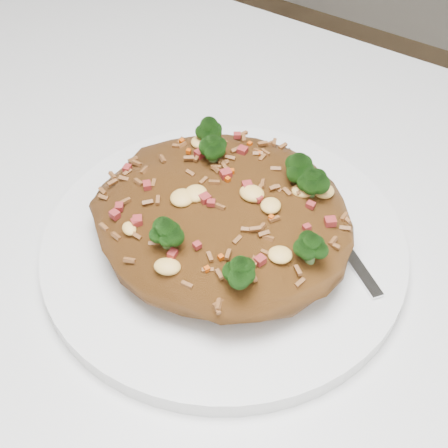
{
  "coord_description": "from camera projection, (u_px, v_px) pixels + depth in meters",
  "views": [
    {
      "loc": [
        0.14,
        -0.19,
        1.1
      ],
      "look_at": [
        -0.03,
        0.07,
        0.78
      ],
      "focal_mm": 50.0,
      "sensor_mm": 36.0,
      "label": 1
    }
  ],
  "objects": [
    {
      "name": "dining_table",
      "position": [
        205.0,
        398.0,
        0.48
      ],
      "size": [
        1.2,
        0.8,
        0.75
      ],
      "color": "silver",
      "rests_on": "ground"
    },
    {
      "name": "plate",
      "position": [
        224.0,
        244.0,
        0.46
      ],
      "size": [
        0.27,
        0.27,
        0.01
      ],
      "primitive_type": "cylinder",
      "color": "white",
      "rests_on": "dining_table"
    },
    {
      "name": "fried_rice",
      "position": [
        225.0,
        209.0,
        0.43
      ],
      "size": [
        0.19,
        0.17,
        0.07
      ],
      "color": "brown",
      "rests_on": "plate"
    },
    {
      "name": "fork",
      "position": [
        328.0,
        223.0,
        0.46
      ],
      "size": [
        0.14,
        0.11,
        0.0
      ],
      "rotation": [
        0.0,
        0.0,
        -0.62
      ],
      "color": "silver",
      "rests_on": "plate"
    }
  ]
}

